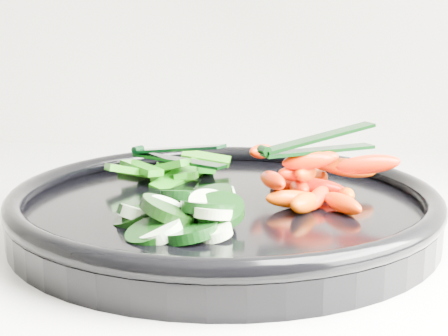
# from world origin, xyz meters

# --- Properties ---
(veggie_tray) EXTENTS (0.45, 0.45, 0.04)m
(veggie_tray) POSITION_xyz_m (0.70, 1.63, 0.95)
(veggie_tray) COLOR black
(veggie_tray) RESTS_ON counter
(cucumber_pile) EXTENTS (0.12, 0.12, 0.04)m
(cucumber_pile) POSITION_xyz_m (0.67, 1.56, 0.96)
(cucumber_pile) COLOR black
(cucumber_pile) RESTS_ON veggie_tray
(carrot_pile) EXTENTS (0.14, 0.15, 0.05)m
(carrot_pile) POSITION_xyz_m (0.78, 1.65, 0.97)
(carrot_pile) COLOR #FF3B00
(carrot_pile) RESTS_ON veggie_tray
(pepper_pile) EXTENTS (0.12, 0.10, 0.04)m
(pepper_pile) POSITION_xyz_m (0.63, 1.71, 0.96)
(pepper_pile) COLOR #0C6B0A
(pepper_pile) RESTS_ON veggie_tray
(tong_carrot) EXTENTS (0.10, 0.07, 0.02)m
(tong_carrot) POSITION_xyz_m (0.78, 1.65, 1.00)
(tong_carrot) COLOR black
(tong_carrot) RESTS_ON carrot_pile
(tong_pepper) EXTENTS (0.11, 0.06, 0.02)m
(tong_pepper) POSITION_xyz_m (0.64, 1.71, 0.98)
(tong_pepper) COLOR black
(tong_pepper) RESTS_ON pepper_pile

